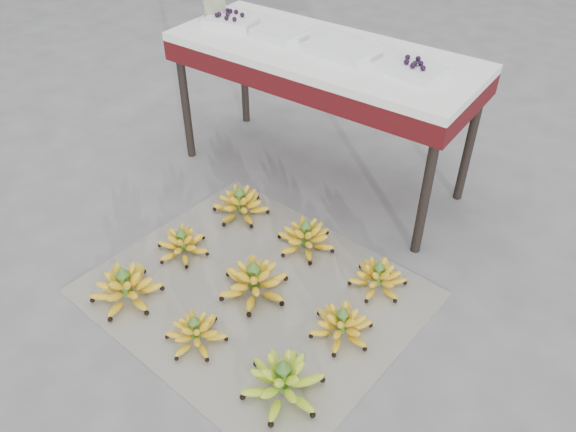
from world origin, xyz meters
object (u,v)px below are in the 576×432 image
Objects in this scene: bunch_back_left at (241,204)px; tray_far_left at (231,21)px; bunch_front_center at (196,332)px; bunch_mid_right at (342,325)px; vendor_table at (322,64)px; bunch_front_left at (126,287)px; tray_far_right at (415,69)px; tray_right at (344,50)px; bunch_mid_left at (182,244)px; bunch_mid_center at (254,282)px; tray_left at (279,34)px; bunch_back_right at (378,278)px; newspaper_mat at (255,292)px; bunch_back_center at (306,238)px; bunch_front_right at (283,381)px; glass_jar at (214,4)px.

bunch_back_left is 0.92m from tray_far_left.
bunch_mid_right is at bearing 28.59° from bunch_front_center.
bunch_mid_right is 1.22m from vendor_table.
bunch_back_left is at bearing 178.14° from bunch_mid_right.
bunch_back_left is (0.02, 0.70, -0.00)m from bunch_front_left.
tray_far_right is (0.61, 1.18, 0.66)m from bunch_front_left.
tray_far_right is (-0.20, 0.84, 0.67)m from bunch_mid_right.
bunch_front_center is at bearing -84.35° from tray_right.
bunch_front_center is (0.38, -0.00, -0.01)m from bunch_front_left.
bunch_mid_left is 0.95× the size of tray_far_left.
bunch_mid_center is at bearing -154.69° from bunch_mid_right.
tray_right is 1.13× the size of tray_far_right.
bunch_mid_center is (0.40, 0.33, 0.00)m from bunch_front_left.
tray_far_right is (0.70, -0.00, 0.00)m from tray_left.
bunch_back_right is at bearing -16.43° from bunch_back_left.
tray_far_right reaches higher than bunch_front_left.
bunch_mid_left is (-0.39, 0.33, 0.00)m from bunch_front_center.
bunch_mid_center is at bearing 18.14° from bunch_front_left.
bunch_mid_center is (0.02, 0.33, 0.01)m from bunch_front_center.
vendor_table is (-0.67, 0.86, 0.57)m from bunch_mid_right.
tray_far_left is (-0.79, 0.85, 0.66)m from bunch_mid_center.
bunch_front_center is at bearing -118.45° from bunch_mid_right.
bunch_mid_center is at bearing -47.29° from tray_far_left.
bunch_back_left is 0.22× the size of vendor_table.
newspaper_mat is 4.75× the size of bunch_mid_left.
tray_right is (-0.12, 1.19, 0.67)m from bunch_front_center.
tray_left reaches higher than bunch_back_left.
bunch_front_left reaches higher than bunch_back_center.
tray_far_right reaches higher than bunch_front_right.
bunch_front_center is 1.44m from tray_left.
bunch_front_right is 1.45m from tray_right.
bunch_mid_center is 0.22× the size of vendor_table.
bunch_mid_right is (0.43, 0.35, 0.00)m from bunch_front_center.
bunch_mid_left is 1.09m from tray_left.
vendor_table is at bearing -0.59° from glass_jar.
glass_jar is (-0.93, 0.53, 0.72)m from bunch_back_center.
bunch_mid_right is 1.00× the size of bunch_back_left.
tray_left is (-0.87, 1.18, 0.66)m from bunch_front_right.
tray_far_left is at bearing -178.99° from tray_right.
tray_far_left is at bearing 139.61° from bunch_mid_center.
vendor_table is at bearing 150.34° from bunch_mid_right.
tray_far_left reaches higher than tray_right.
tray_far_right is 1.12m from glass_jar.
tray_far_right reaches higher than tray_right.
tray_far_right is at bearing 73.73° from bunch_front_right.
bunch_mid_center is 1.02× the size of bunch_mid_right.
bunch_back_right is 0.94× the size of tray_right.
bunch_front_center is 1.88× the size of glass_jar.
bunch_back_left is at bearing -103.17° from vendor_table.
vendor_table is (-0.26, 0.88, 0.62)m from newspaper_mat.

